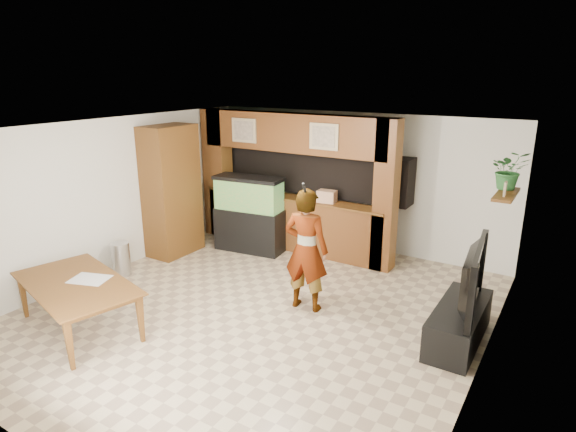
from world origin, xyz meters
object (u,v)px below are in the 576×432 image
Objects in this scene: aquarium at (249,215)px; television at (464,276)px; person at (306,250)px; pantry_cabinet at (172,191)px; dining_table at (76,307)px.

aquarium reaches higher than television.
television is 0.80× the size of person.
person is (3.24, -0.65, -0.30)m from pantry_cabinet.
dining_table is (-0.18, -3.64, -0.37)m from aquarium.
pantry_cabinet reaches higher than dining_table.
pantry_cabinet is 1.50m from aquarium.
pantry_cabinet is 5.37m from television.
aquarium is at bearing 35.92° from pantry_cabinet.
person is at bearing 58.16° from dining_table.
person reaches higher than television.
television is 0.75× the size of dining_table.
aquarium is at bearing -41.40° from person.
aquarium is 2.57m from person.
person reaches higher than dining_table.
dining_table is at bearing 37.52° from person.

